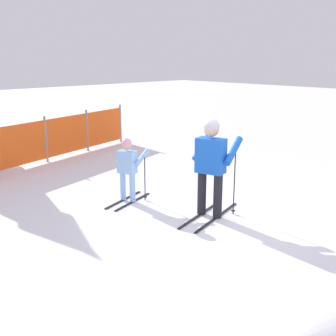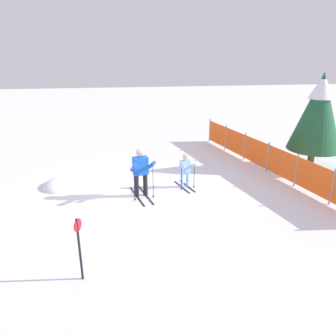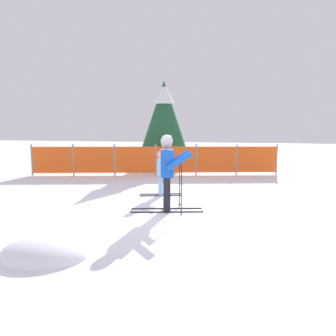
{
  "view_description": "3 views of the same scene",
  "coord_description": "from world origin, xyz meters",
  "px_view_note": "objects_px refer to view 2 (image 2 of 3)",
  "views": [
    {
      "loc": [
        -5.09,
        -4.09,
        2.65
      ],
      "look_at": [
        -0.36,
        0.83,
        0.83
      ],
      "focal_mm": 45.0,
      "sensor_mm": 36.0,
      "label": 1
    },
    {
      "loc": [
        9.95,
        -0.12,
        4.67
      ],
      "look_at": [
        -0.22,
        1.23,
        0.82
      ],
      "focal_mm": 35.0,
      "sensor_mm": 36.0,
      "label": 2
    },
    {
      "loc": [
        1.71,
        -6.58,
        1.87
      ],
      "look_at": [
        0.03,
        0.76,
        0.89
      ],
      "focal_mm": 35.0,
      "sensor_mm": 36.0,
      "label": 3
    }
  ],
  "objects_px": {
    "skier_child": "(185,168)",
    "conifer_far": "(319,111)",
    "skier_adult": "(141,168)",
    "trail_marker": "(79,243)",
    "safety_fence": "(268,157)"
  },
  "relations": [
    {
      "from": "skier_child",
      "to": "conifer_far",
      "type": "relative_size",
      "value": 0.32
    },
    {
      "from": "skier_adult",
      "to": "safety_fence",
      "type": "height_order",
      "value": "skier_adult"
    },
    {
      "from": "skier_adult",
      "to": "safety_fence",
      "type": "distance_m",
      "value": 5.3
    },
    {
      "from": "trail_marker",
      "to": "skier_adult",
      "type": "bearing_deg",
      "value": 159.32
    },
    {
      "from": "safety_fence",
      "to": "trail_marker",
      "type": "xyz_separation_m",
      "value": [
        5.55,
        -6.5,
        0.3
      ]
    },
    {
      "from": "skier_child",
      "to": "trail_marker",
      "type": "height_order",
      "value": "trail_marker"
    },
    {
      "from": "skier_child",
      "to": "trail_marker",
      "type": "relative_size",
      "value": 0.84
    },
    {
      "from": "skier_adult",
      "to": "trail_marker",
      "type": "distance_m",
      "value": 4.18
    },
    {
      "from": "conifer_far",
      "to": "safety_fence",
      "type": "bearing_deg",
      "value": -86.06
    },
    {
      "from": "skier_child",
      "to": "trail_marker",
      "type": "distance_m",
      "value": 5.39
    },
    {
      "from": "safety_fence",
      "to": "trail_marker",
      "type": "relative_size",
      "value": 6.25
    },
    {
      "from": "skier_adult",
      "to": "safety_fence",
      "type": "bearing_deg",
      "value": 93.42
    },
    {
      "from": "skier_child",
      "to": "safety_fence",
      "type": "bearing_deg",
      "value": 90.16
    },
    {
      "from": "trail_marker",
      "to": "safety_fence",
      "type": "bearing_deg",
      "value": 130.47
    },
    {
      "from": "skier_child",
      "to": "conifer_far",
      "type": "xyz_separation_m",
      "value": [
        -1.23,
        5.37,
        1.62
      ]
    }
  ]
}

